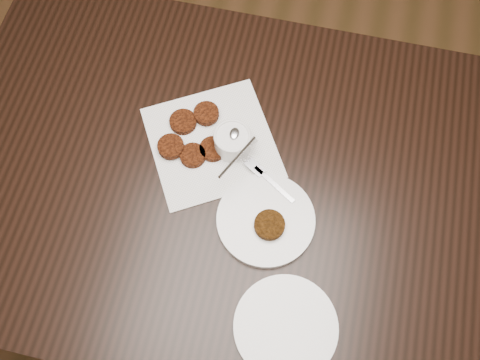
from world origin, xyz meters
name	(u,v)px	position (x,y,z in m)	size (l,w,h in m)	color
floor	(235,286)	(0.00, 0.00, 0.00)	(4.00, 4.00, 0.00)	#56361D
table	(248,232)	(0.02, 0.08, 0.38)	(1.43, 0.92, 0.75)	black
napkin	(212,143)	(-0.08, 0.16, 0.75)	(0.27, 0.27, 0.00)	white
sauce_ramekin	(232,135)	(-0.04, 0.16, 0.81)	(0.11, 0.11, 0.12)	white
patty_cluster	(191,138)	(-0.13, 0.15, 0.76)	(0.21, 0.21, 0.02)	#62260C
plate_with_patty	(266,218)	(0.07, 0.00, 0.77)	(0.21, 0.21, 0.03)	white
plate_empty	(286,327)	(0.16, -0.21, 0.76)	(0.21, 0.21, 0.01)	white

